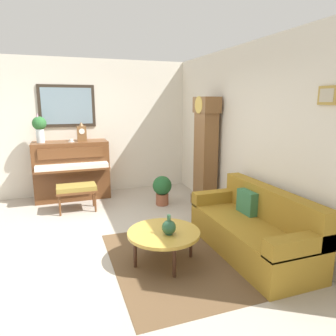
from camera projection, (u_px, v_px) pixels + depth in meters
ground_plane at (96, 245)px, 4.36m from camera, size 6.40×6.00×0.10m
wall_left at (77, 127)px, 6.44m from camera, size 0.13×4.90×2.80m
wall_back at (247, 136)px, 4.83m from camera, size 5.30×0.13×2.80m
area_rug at (175, 261)px, 3.82m from camera, size 2.10×1.50×0.01m
piano at (72, 170)px, 6.22m from camera, size 0.87×1.44×1.16m
piano_bench at (76, 189)px, 5.50m from camera, size 0.42×0.70×0.48m
grandfather_clock at (205, 155)px, 5.67m from camera, size 0.52×0.34×2.03m
couch at (253, 229)px, 4.00m from camera, size 1.90×0.80×0.84m
coffee_table at (164, 234)px, 3.72m from camera, size 0.88×0.88×0.40m
mantel_clock at (82, 132)px, 6.14m from camera, size 0.13×0.18×0.38m
flower_vase at (39, 126)px, 5.85m from camera, size 0.26×0.26×0.58m
teacup at (71, 141)px, 6.02m from camera, size 0.12×0.12×0.06m
green_jug at (169, 227)px, 3.62m from camera, size 0.17×0.17×0.24m
potted_plant at (162, 188)px, 5.85m from camera, size 0.36×0.36×0.56m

